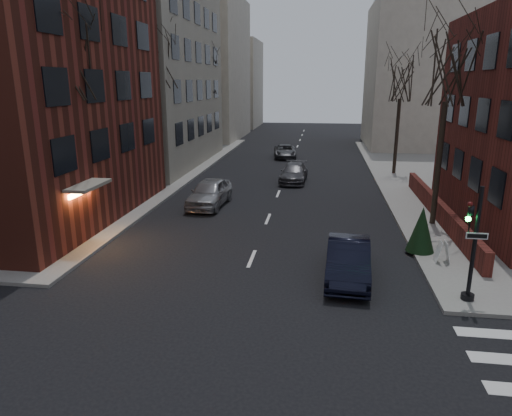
{
  "coord_description": "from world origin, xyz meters",
  "views": [
    {
      "loc": [
        2.81,
        -6.23,
        7.41
      ],
      "look_at": [
        0.04,
        13.04,
        2.0
      ],
      "focal_mm": 32.0,
      "sensor_mm": 36.0,
      "label": 1
    }
  ],
  "objects": [
    {
      "name": "building_left_tan",
      "position": [
        -17.0,
        34.0,
        14.0
      ],
      "size": [
        18.0,
        18.0,
        28.0
      ],
      "primitive_type": "cube",
      "color": "gray",
      "rests_on": "ground"
    },
    {
      "name": "streetlamp_near",
      "position": [
        -8.2,
        22.0,
        4.24
      ],
      "size": [
        0.36,
        0.36,
        6.28
      ],
      "color": "black",
      "rests_on": "sidewalk_far_left"
    },
    {
      "name": "building_distant_lb",
      "position": [
        -13.0,
        72.0,
        7.0
      ],
      "size": [
        10.0,
        12.0,
        14.0
      ],
      "primitive_type": "cube",
      "color": "beige",
      "rests_on": "ground"
    },
    {
      "name": "car_lane_gray",
      "position": [
        0.8,
        28.04,
        0.68
      ],
      "size": [
        2.1,
        4.78,
        1.37
      ],
      "primitive_type": "imported",
      "rotation": [
        0.0,
        0.0,
        -0.04
      ],
      "color": "#403F44",
      "rests_on": "ground"
    },
    {
      "name": "tree_left_b",
      "position": [
        -8.8,
        26.0,
        8.91
      ],
      "size": [
        4.4,
        4.4,
        10.8
      ],
      "color": "#2D231C",
      "rests_on": "sidewalk_far_left"
    },
    {
      "name": "streetlamp_far",
      "position": [
        -8.2,
        42.0,
        4.24
      ],
      "size": [
        0.36,
        0.36,
        6.28
      ],
      "color": "black",
      "rests_on": "sidewalk_far_left"
    },
    {
      "name": "building_distant_la",
      "position": [
        -15.0,
        55.0,
        9.0
      ],
      "size": [
        14.0,
        16.0,
        18.0
      ],
      "primitive_type": "cube",
      "color": "beige",
      "rests_on": "ground"
    },
    {
      "name": "sandwich_board",
      "position": [
        7.95,
        12.41,
        0.6
      ],
      "size": [
        0.42,
        0.57,
        0.91
      ],
      "primitive_type": "cube",
      "rotation": [
        0.0,
        0.0,
        -0.02
      ],
      "color": "white",
      "rests_on": "sidewalk_far_right"
    },
    {
      "name": "building_distant_ra",
      "position": [
        15.0,
        50.0,
        8.0
      ],
      "size": [
        14.0,
        14.0,
        16.0
      ],
      "primitive_type": "cube",
      "color": "beige",
      "rests_on": "ground"
    },
    {
      "name": "car_lane_silver",
      "position": [
        -3.88,
        20.27,
        0.83
      ],
      "size": [
        2.25,
        4.99,
        1.66
      ],
      "primitive_type": "imported",
      "rotation": [
        0.0,
        0.0,
        -0.06
      ],
      "color": "#A1A2A7",
      "rests_on": "ground"
    },
    {
      "name": "car_lane_far",
      "position": [
        -0.8,
        39.43,
        0.64
      ],
      "size": [
        2.63,
        4.82,
        1.28
      ],
      "primitive_type": "imported",
      "rotation": [
        0.0,
        0.0,
        0.11
      ],
      "color": "#424348",
      "rests_on": "ground"
    },
    {
      "name": "evergreen_shrub",
      "position": [
        7.3,
        13.62,
        1.16
      ],
      "size": [
        1.25,
        1.25,
        2.03
      ],
      "primitive_type": "cone",
      "rotation": [
        0.0,
        0.0,
        -0.03
      ],
      "color": "black",
      "rests_on": "sidewalk_far_right"
    },
    {
      "name": "tree_left_c",
      "position": [
        -8.8,
        40.0,
        8.03
      ],
      "size": [
        3.96,
        3.96,
        9.72
      ],
      "color": "#2D231C",
      "rests_on": "sidewalk_far_left"
    },
    {
      "name": "tree_right_a",
      "position": [
        8.8,
        18.0,
        8.03
      ],
      "size": [
        3.96,
        3.96,
        9.72
      ],
      "color": "#2D231C",
      "rests_on": "sidewalk_far_right"
    },
    {
      "name": "tree_left_a",
      "position": [
        -8.8,
        14.0,
        8.47
      ],
      "size": [
        4.18,
        4.18,
        10.26
      ],
      "color": "#2D231C",
      "rests_on": "sidewalk_far_left"
    },
    {
      "name": "traffic_signal",
      "position": [
        7.94,
        8.99,
        1.91
      ],
      "size": [
        0.76,
        0.44,
        4.0
      ],
      "color": "black",
      "rests_on": "sidewalk_far_right"
    },
    {
      "name": "parked_sedan",
      "position": [
        4.0,
        10.53,
        0.76
      ],
      "size": [
        1.85,
        4.69,
        1.52
      ],
      "primitive_type": "imported",
      "rotation": [
        0.0,
        0.0,
        -0.05
      ],
      "color": "black",
      "rests_on": "ground"
    },
    {
      "name": "low_wall_right",
      "position": [
        9.3,
        19.0,
        0.65
      ],
      "size": [
        0.35,
        16.0,
        1.0
      ],
      "primitive_type": "cube",
      "color": "#5A1F1A",
      "rests_on": "sidewalk_far_right"
    },
    {
      "name": "tree_right_b",
      "position": [
        8.8,
        32.0,
        7.59
      ],
      "size": [
        3.74,
        3.74,
        9.18
      ],
      "color": "#2D231C",
      "rests_on": "sidewalk_far_right"
    }
  ]
}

